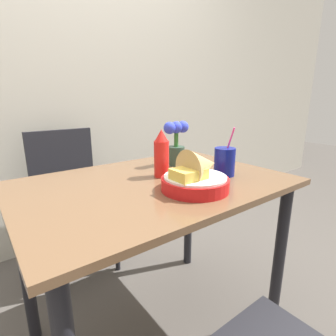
{
  "coord_description": "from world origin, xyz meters",
  "views": [
    {
      "loc": [
        -0.56,
        -0.83,
        1.07
      ],
      "look_at": [
        0.03,
        -0.05,
        0.8
      ],
      "focal_mm": 28.0,
      "sensor_mm": 36.0,
      "label": 1
    }
  ],
  "objects": [
    {
      "name": "ground_plane",
      "position": [
        0.0,
        0.0,
        0.0
      ],
      "size": [
        12.0,
        12.0,
        0.0
      ],
      "primitive_type": "plane",
      "color": "#4C4742"
    },
    {
      "name": "wall_window",
      "position": [
        0.0,
        1.09,
        1.3
      ],
      "size": [
        7.0,
        0.06,
        2.6
      ],
      "color": "#B7B2A3",
      "rests_on": "ground_plane"
    },
    {
      "name": "drink_cup",
      "position": [
        0.28,
        -0.12,
        0.8
      ],
      "size": [
        0.09,
        0.09,
        0.21
      ],
      "color": "navy",
      "rests_on": "dining_table"
    },
    {
      "name": "ketchup_bottle",
      "position": [
        0.06,
        0.03,
        0.84
      ],
      "size": [
        0.06,
        0.06,
        0.2
      ],
      "color": "red",
      "rests_on": "dining_table"
    },
    {
      "name": "chair_far_window",
      "position": [
        -0.12,
        0.8,
        0.51
      ],
      "size": [
        0.4,
        0.4,
        0.87
      ],
      "color": "black",
      "rests_on": "ground_plane"
    },
    {
      "name": "dining_table",
      "position": [
        0.0,
        0.0,
        0.63
      ],
      "size": [
        1.05,
        0.74,
        0.74
      ],
      "color": "brown",
      "rests_on": "ground_plane"
    },
    {
      "name": "food_basket",
      "position": [
        0.06,
        -0.18,
        0.79
      ],
      "size": [
        0.24,
        0.24,
        0.15
      ],
      "color": "red",
      "rests_on": "dining_table"
    },
    {
      "name": "flower_vase",
      "position": [
        0.23,
        0.15,
        0.85
      ],
      "size": [
        0.14,
        0.08,
        0.21
      ],
      "color": "#2D4738",
      "rests_on": "dining_table"
    }
  ]
}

